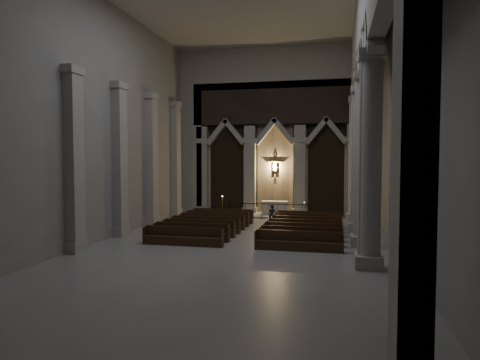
{
  "coord_description": "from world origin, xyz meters",
  "views": [
    {
      "loc": [
        4.25,
        -18.92,
        4.12
      ],
      "look_at": [
        -0.65,
        3.0,
        2.94
      ],
      "focal_mm": 32.0,
      "sensor_mm": 36.0,
      "label": 1
    }
  ],
  "objects": [
    {
      "name": "candle_stand_left",
      "position": [
        -3.19,
        8.9,
        0.42
      ],
      "size": [
        0.26,
        0.26,
        1.53
      ],
      "color": "#B38437",
      "rests_on": "ground"
    },
    {
      "name": "worshipper",
      "position": [
        0.57,
        6.42,
        0.64
      ],
      "size": [
        0.49,
        0.35,
        1.28
      ],
      "primitive_type": "imported",
      "rotation": [
        0.0,
        0.0,
        -0.09
      ],
      "color": "black",
      "rests_on": "ground"
    },
    {
      "name": "sanctuary_step",
      "position": [
        0.0,
        10.6,
        0.07
      ],
      "size": [
        8.5,
        2.6,
        0.15
      ],
      "primitive_type": "cube",
      "color": "#A8A59D",
      "rests_on": "ground"
    },
    {
      "name": "altar",
      "position": [
        0.14,
        10.61,
        0.62
      ],
      "size": [
        1.84,
        0.74,
        0.94
      ],
      "color": "#B9B3A3",
      "rests_on": "sanctuary_step"
    },
    {
      "name": "sanctuary_wall",
      "position": [
        0.0,
        11.54,
        6.62
      ],
      "size": [
        14.0,
        0.77,
        12.0
      ],
      "color": "#A8A59D",
      "rests_on": "ground"
    },
    {
      "name": "pews",
      "position": [
        -0.0,
        3.5,
        0.28
      ],
      "size": [
        9.29,
        7.63,
        0.87
      ],
      "color": "black",
      "rests_on": "ground"
    },
    {
      "name": "candle_stand_right",
      "position": [
        2.31,
        8.99,
        0.34
      ],
      "size": [
        0.21,
        0.21,
        1.24
      ],
      "color": "#B38437",
      "rests_on": "ground"
    },
    {
      "name": "left_pilasters",
      "position": [
        -6.75,
        3.5,
        3.91
      ],
      "size": [
        0.6,
        13.0,
        8.03
      ],
      "color": "#A8A59D",
      "rests_on": "ground"
    },
    {
      "name": "right_arcade",
      "position": [
        5.5,
        1.33,
        7.83
      ],
      "size": [
        1.0,
        24.0,
        12.0
      ],
      "color": "#A8A59D",
      "rests_on": "ground"
    },
    {
      "name": "altar_rail",
      "position": [
        0.0,
        9.1,
        0.72
      ],
      "size": [
        5.54,
        0.09,
        1.09
      ],
      "color": "black",
      "rests_on": "ground"
    },
    {
      "name": "room",
      "position": [
        0.0,
        0.0,
        7.6
      ],
      "size": [
        24.0,
        24.1,
        12.0
      ],
      "color": "gray",
      "rests_on": "ground"
    }
  ]
}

